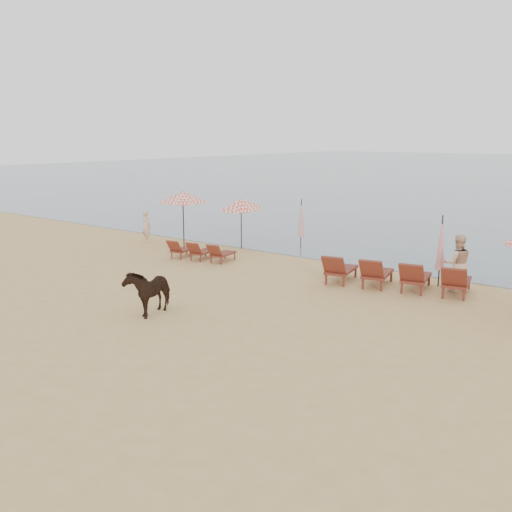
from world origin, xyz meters
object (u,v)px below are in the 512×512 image
(cow, at_px, (149,290))
(beachgoer_left, at_px, (146,226))
(umbrella_open_left_a, at_px, (183,197))
(umbrella_open_left_b, at_px, (241,204))
(beachgoer_right_a, at_px, (457,263))
(lounger_cluster_left, at_px, (200,251))
(umbrella_closed_left, at_px, (301,218))
(lounger_cluster_right, at_px, (395,274))
(umbrella_closed_right, at_px, (441,243))

(cow, distance_m, beachgoer_left, 11.22)
(umbrella_open_left_a, height_order, umbrella_open_left_b, umbrella_open_left_a)
(beachgoer_right_a, bearing_deg, lounger_cluster_left, -23.45)
(beachgoer_right_a, bearing_deg, umbrella_closed_left, -53.05)
(lounger_cluster_right, bearing_deg, umbrella_closed_left, 136.00)
(lounger_cluster_left, distance_m, beachgoer_left, 4.95)
(umbrella_open_left_a, distance_m, beachgoer_right_a, 12.36)
(beachgoer_right_a, bearing_deg, umbrella_open_left_b, -39.92)
(umbrella_closed_right, distance_m, cow, 9.59)
(lounger_cluster_left, xyz_separation_m, beachgoer_left, (-4.73, 1.41, 0.38))
(umbrella_open_left_a, height_order, cow, umbrella_open_left_a)
(lounger_cluster_left, height_order, umbrella_open_left_a, umbrella_open_left_a)
(umbrella_closed_right, height_order, beachgoer_right_a, umbrella_closed_right)
(lounger_cluster_left, relative_size, umbrella_closed_right, 1.11)
(lounger_cluster_right, bearing_deg, beachgoer_left, 164.69)
(umbrella_closed_left, height_order, beachgoer_left, umbrella_closed_left)
(umbrella_closed_right, bearing_deg, umbrella_closed_left, 159.27)
(umbrella_open_left_b, height_order, beachgoer_left, umbrella_open_left_b)
(lounger_cluster_left, height_order, umbrella_closed_left, umbrella_closed_left)
(umbrella_open_left_b, relative_size, cow, 1.46)
(cow, bearing_deg, umbrella_closed_right, 40.93)
(lounger_cluster_right, xyz_separation_m, umbrella_open_left_b, (-8.28, 2.30, 1.50))
(umbrella_open_left_b, distance_m, cow, 9.78)
(umbrella_open_left_a, height_order, umbrella_closed_left, umbrella_open_left_a)
(umbrella_open_left_a, distance_m, cow, 9.95)
(lounger_cluster_right, distance_m, umbrella_closed_right, 1.86)
(umbrella_open_left_a, bearing_deg, beachgoer_right_a, -20.80)
(umbrella_open_left_a, bearing_deg, lounger_cluster_left, -53.09)
(umbrella_open_left_a, bearing_deg, umbrella_closed_left, 13.12)
(lounger_cluster_left, bearing_deg, umbrella_closed_right, 1.22)
(umbrella_open_left_b, distance_m, umbrella_closed_right, 9.37)
(umbrella_closed_left, relative_size, cow, 1.39)
(lounger_cluster_left, height_order, beachgoer_right_a, beachgoer_right_a)
(cow, xyz_separation_m, beachgoer_right_a, (6.14, 7.55, 0.26))
(umbrella_closed_right, bearing_deg, lounger_cluster_right, -129.95)
(umbrella_open_left_a, height_order, beachgoer_left, umbrella_open_left_a)
(umbrella_open_left_a, distance_m, umbrella_open_left_b, 2.65)
(beachgoer_left, bearing_deg, umbrella_open_left_a, -159.96)
(lounger_cluster_left, xyz_separation_m, umbrella_closed_right, (9.12, 1.78, 1.10))
(lounger_cluster_right, distance_m, umbrella_open_left_b, 8.72)
(lounger_cluster_left, bearing_deg, beachgoer_left, 153.63)
(lounger_cluster_right, distance_m, beachgoer_right_a, 1.97)
(umbrella_closed_left, distance_m, cow, 10.73)
(umbrella_open_left_b, distance_m, umbrella_closed_left, 2.73)
(umbrella_closed_right, xyz_separation_m, cow, (-5.48, -7.83, -0.80))
(lounger_cluster_left, distance_m, umbrella_open_left_b, 3.29)
(umbrella_closed_right, relative_size, beachgoer_right_a, 1.29)
(umbrella_open_left_a, relative_size, umbrella_open_left_b, 1.08)
(cow, height_order, beachgoer_right_a, beachgoer_right_a)
(umbrella_closed_right, xyz_separation_m, beachgoer_left, (-13.86, -0.37, -0.72))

